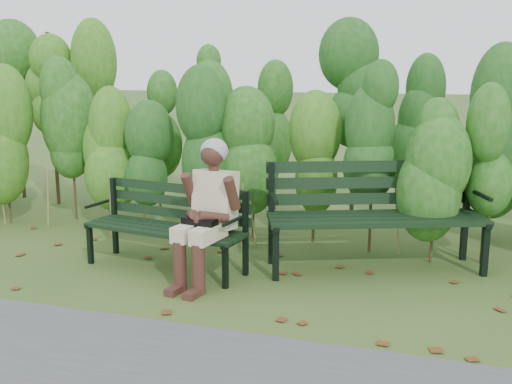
% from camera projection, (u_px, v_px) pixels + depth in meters
% --- Properties ---
extents(ground, '(80.00, 80.00, 0.00)m').
position_uv_depth(ground, '(244.00, 284.00, 5.21)').
color(ground, '#385822').
extents(hedge_band, '(11.04, 1.67, 2.42)m').
position_uv_depth(hedge_band, '(297.00, 121.00, 6.69)').
color(hedge_band, '#47381E').
rests_on(hedge_band, ground).
extents(leaf_litter, '(5.48, 2.27, 0.01)m').
position_uv_depth(leaf_litter, '(235.00, 288.00, 5.10)').
color(leaf_litter, brown).
rests_on(leaf_litter, ground).
extents(bench_left, '(1.61, 0.74, 0.78)m').
position_uv_depth(bench_left, '(170.00, 220.00, 5.57)').
color(bench_left, black).
rests_on(bench_left, ground).
extents(bench_right, '(2.07, 1.30, 0.99)m').
position_uv_depth(bench_right, '(373.00, 206.00, 5.57)').
color(bench_right, black).
rests_on(bench_right, ground).
extents(seated_woman, '(0.54, 0.79, 1.25)m').
position_uv_depth(seated_woman, '(208.00, 204.00, 5.16)').
color(seated_woman, beige).
rests_on(seated_woman, ground).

